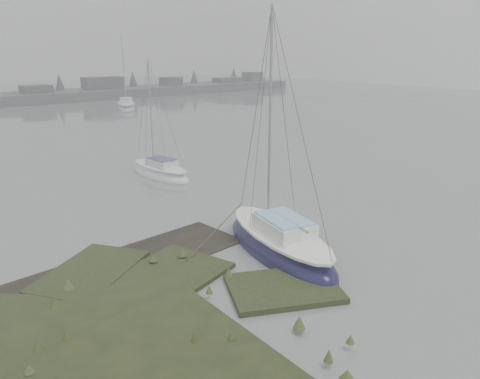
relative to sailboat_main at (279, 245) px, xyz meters
name	(u,v)px	position (x,y,z in m)	size (l,w,h in m)	color
ground	(21,146)	(-2.47, 28.17, -0.30)	(160.00, 160.00, 0.00)	slate
far_shoreline	(141,90)	(24.37, 60.06, 0.55)	(60.00, 8.00, 4.15)	#4C4F51
sailboat_main	(279,245)	(0.00, 0.00, 0.00)	(3.64, 7.25, 9.79)	#100F36
sailboat_white	(160,173)	(1.84, 12.76, -0.07)	(2.29, 5.48, 7.52)	white
sailboat_far_b	(126,107)	(14.36, 44.40, 0.00)	(4.73, 7.19, 9.68)	#A6A9AE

